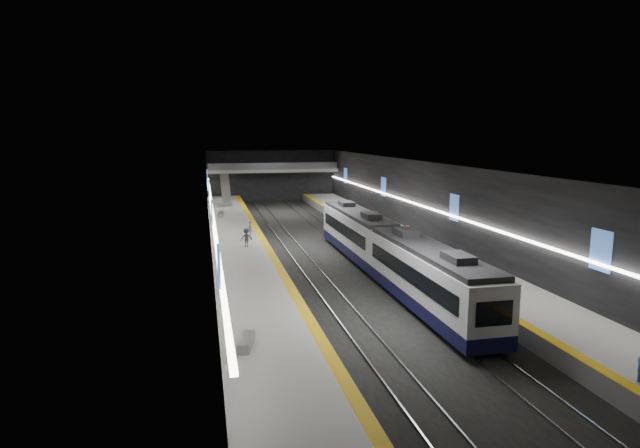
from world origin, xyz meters
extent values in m
plane|color=black|center=(0.00, 0.00, 0.00)|extent=(70.00, 70.00, 0.00)
cube|color=beige|center=(0.00, 0.00, 8.00)|extent=(20.00, 70.00, 0.04)
cube|color=black|center=(-10.00, 0.00, 4.00)|extent=(0.04, 70.00, 8.00)
cube|color=black|center=(10.00, 0.00, 4.00)|extent=(0.04, 70.00, 8.00)
cube|color=black|center=(0.00, 35.00, 4.00)|extent=(20.00, 0.04, 8.00)
cube|color=black|center=(0.00, -35.00, 4.00)|extent=(20.00, 0.04, 8.00)
cube|color=slate|center=(-7.50, 0.00, 0.50)|extent=(5.00, 70.00, 1.00)
cube|color=#9C9C97|center=(-7.50, 0.00, 1.01)|extent=(5.00, 70.00, 0.02)
cube|color=#EEB40C|center=(-5.30, 0.00, 1.02)|extent=(0.60, 70.00, 0.02)
cube|color=slate|center=(7.50, 0.00, 0.50)|extent=(5.00, 70.00, 1.00)
cube|color=#9C9C97|center=(7.50, 0.00, 1.01)|extent=(5.00, 70.00, 0.02)
cube|color=#EEB40C|center=(5.30, 0.00, 1.02)|extent=(0.60, 70.00, 0.02)
cube|color=gray|center=(-3.22, 0.00, 0.06)|extent=(0.08, 70.00, 0.12)
cube|color=gray|center=(-1.78, 0.00, 0.06)|extent=(0.08, 70.00, 0.12)
cube|color=gray|center=(1.78, 0.00, 0.06)|extent=(0.08, 70.00, 0.12)
cube|color=gray|center=(3.22, 0.00, 0.06)|extent=(0.08, 70.00, 0.12)
cube|color=#10103B|center=(2.50, -19.81, 0.75)|extent=(2.65, 15.00, 0.80)
cube|color=white|center=(2.50, -19.81, 2.40)|extent=(2.65, 15.00, 2.50)
cube|color=black|center=(2.50, -19.81, 3.80)|extent=(2.44, 14.25, 0.30)
cube|color=black|center=(2.50, -19.81, 2.45)|extent=(2.69, 13.20, 1.00)
cube|color=black|center=(2.50, -27.33, 2.35)|extent=(1.85, 0.05, 1.20)
cube|color=#10103B|center=(2.50, -4.81, 0.75)|extent=(2.65, 15.00, 0.80)
cube|color=white|center=(2.50, -4.81, 2.40)|extent=(2.65, 15.00, 2.50)
cube|color=black|center=(2.50, -4.81, 3.80)|extent=(2.44, 14.25, 0.30)
cube|color=black|center=(2.50, -4.81, 2.45)|extent=(2.69, 13.20, 1.00)
cube|color=black|center=(2.50, -12.33, 2.35)|extent=(1.85, 0.05, 1.20)
cube|color=#406CC0|center=(-9.92, -25.00, 4.50)|extent=(0.10, 1.50, 2.20)
cube|color=#406CC0|center=(-9.92, -8.00, 4.50)|extent=(0.10, 1.50, 2.20)
cube|color=#406CC0|center=(-9.92, 10.00, 4.50)|extent=(0.10, 1.50, 2.20)
cube|color=#406CC0|center=(-9.92, 27.00, 4.50)|extent=(0.10, 1.50, 2.20)
cube|color=#406CC0|center=(9.92, -25.00, 4.50)|extent=(0.10, 1.50, 2.20)
cube|color=#406CC0|center=(9.92, -8.00, 4.50)|extent=(0.10, 1.50, 2.20)
cube|color=#406CC0|center=(9.92, 10.00, 4.50)|extent=(0.10, 1.50, 2.20)
cube|color=#406CC0|center=(9.92, 27.00, 4.50)|extent=(0.10, 1.50, 2.20)
cube|color=white|center=(-9.80, 0.00, 3.80)|extent=(0.25, 68.60, 0.12)
cube|color=white|center=(9.80, 0.00, 3.80)|extent=(0.25, 68.60, 0.12)
cube|color=gray|center=(0.00, 33.00, 5.00)|extent=(20.00, 3.00, 0.50)
cube|color=#47474C|center=(0.00, 31.55, 5.75)|extent=(19.60, 0.08, 1.00)
cube|color=#99999E|center=(-7.50, 26.00, 2.90)|extent=(1.20, 7.50, 3.92)
cube|color=#99999E|center=(-8.81, -25.53, 1.23)|extent=(0.96, 1.96, 0.46)
cube|color=#99999E|center=(-8.59, 14.16, 1.25)|extent=(0.75, 2.10, 0.50)
cube|color=#99999E|center=(8.58, -4.96, 1.20)|extent=(0.75, 1.71, 0.40)
cube|color=#99999E|center=(8.71, 6.64, 1.20)|extent=(0.90, 1.74, 0.41)
imported|color=#CB5B4B|center=(6.65, -6.11, 1.89)|extent=(0.49, 0.69, 1.77)
imported|color=silver|center=(-6.43, -0.20, 1.86)|extent=(0.50, 1.04, 1.73)
imported|color=#414048|center=(-7.06, -3.76, 1.82)|extent=(1.14, 0.78, 1.63)
camera|label=1|loc=(-10.46, -48.75, 10.58)|focal=30.00mm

